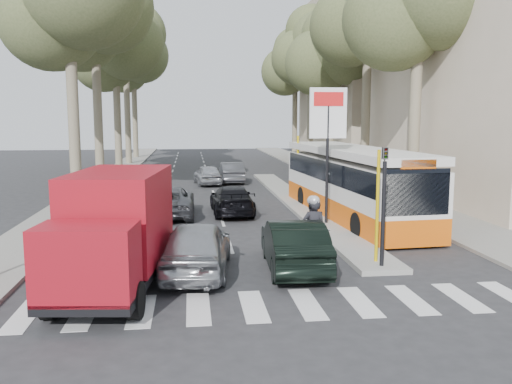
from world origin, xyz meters
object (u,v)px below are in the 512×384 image
(dark_hatchback, at_px, (294,244))
(city_bus, at_px, (352,181))
(silver_hatchback, at_px, (197,247))
(red_truck, at_px, (115,229))
(motorcycle, at_px, (313,231))

(dark_hatchback, relative_size, city_bus, 0.37)
(silver_hatchback, height_order, red_truck, red_truck)
(dark_hatchback, relative_size, red_truck, 0.77)
(red_truck, height_order, city_bus, city_bus)
(silver_hatchback, distance_m, dark_hatchback, 2.83)
(dark_hatchback, bearing_deg, silver_hatchback, 4.39)
(red_truck, distance_m, motorcycle, 6.15)
(dark_hatchback, distance_m, motorcycle, 1.20)
(city_bus, bearing_deg, silver_hatchback, -135.77)
(red_truck, height_order, motorcycle, red_truck)
(red_truck, distance_m, city_bus, 12.68)
(silver_hatchback, relative_size, red_truck, 0.77)
(red_truck, bearing_deg, city_bus, 51.62)
(city_bus, relative_size, motorcycle, 4.94)
(silver_hatchback, relative_size, motorcycle, 1.85)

